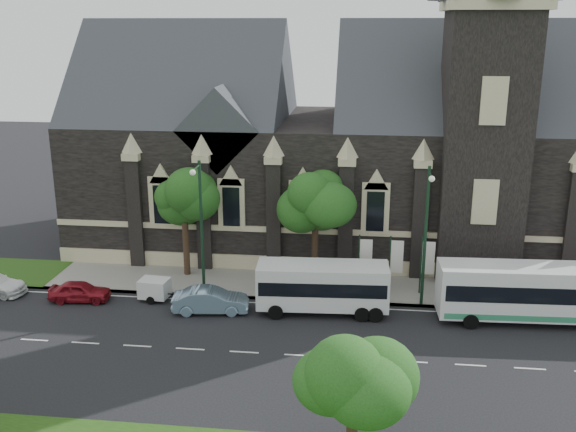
# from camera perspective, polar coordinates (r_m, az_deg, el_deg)

# --- Properties ---
(ground) EXTENTS (160.00, 160.00, 0.00)m
(ground) POSITION_cam_1_polar(r_m,az_deg,el_deg) (36.20, -3.85, -11.79)
(ground) COLOR black
(ground) RESTS_ON ground
(sidewalk) EXTENTS (80.00, 5.00, 0.15)m
(sidewalk) POSITION_cam_1_polar(r_m,az_deg,el_deg) (44.64, -1.63, -5.96)
(sidewalk) COLOR gray
(sidewalk) RESTS_ON ground
(museum) EXTENTS (40.00, 17.70, 29.90)m
(museum) POSITION_cam_1_polar(r_m,az_deg,el_deg) (50.88, 5.57, 6.29)
(museum) COLOR black
(museum) RESTS_ON ground
(tree_park_east) EXTENTS (3.40, 3.40, 6.28)m
(tree_park_east) POSITION_cam_1_polar(r_m,az_deg,el_deg) (25.29, 6.19, -13.28)
(tree_park_east) COLOR black
(tree_park_east) RESTS_ON ground
(tree_walk_right) EXTENTS (4.08, 4.08, 7.80)m
(tree_walk_right) POSITION_cam_1_polar(r_m,az_deg,el_deg) (43.60, 2.72, 1.45)
(tree_walk_right) COLOR black
(tree_walk_right) RESTS_ON ground
(tree_walk_left) EXTENTS (3.91, 3.91, 7.64)m
(tree_walk_left) POSITION_cam_1_polar(r_m,az_deg,el_deg) (45.12, -8.77, 1.68)
(tree_walk_left) COLOR black
(tree_walk_left) RESTS_ON ground
(street_lamp_near) EXTENTS (0.36, 1.88, 9.00)m
(street_lamp_near) POSITION_cam_1_polar(r_m,az_deg,el_deg) (40.42, 11.97, -1.17)
(street_lamp_near) COLOR #16321F
(street_lamp_near) RESTS_ON ground
(street_lamp_mid) EXTENTS (0.36, 1.88, 9.00)m
(street_lamp_mid) POSITION_cam_1_polar(r_m,az_deg,el_deg) (41.48, -7.65, -0.49)
(street_lamp_mid) COLOR #16321F
(street_lamp_mid) RESTS_ON ground
(banner_flag_left) EXTENTS (0.90, 0.10, 4.00)m
(banner_flag_left) POSITION_cam_1_polar(r_m,az_deg,el_deg) (42.91, 6.60, -3.71)
(banner_flag_left) COLOR #16321F
(banner_flag_left) RESTS_ON ground
(banner_flag_center) EXTENTS (0.90, 0.10, 4.00)m
(banner_flag_center) POSITION_cam_1_polar(r_m,az_deg,el_deg) (42.97, 9.27, -3.80)
(banner_flag_center) COLOR #16321F
(banner_flag_center) RESTS_ON ground
(banner_flag_right) EXTENTS (0.90, 0.10, 4.00)m
(banner_flag_right) POSITION_cam_1_polar(r_m,az_deg,el_deg) (43.12, 11.93, -3.87)
(banner_flag_right) COLOR #16321F
(banner_flag_right) RESTS_ON ground
(tour_coach) EXTENTS (12.10, 3.18, 3.50)m
(tour_coach) POSITION_cam_1_polar(r_m,az_deg,el_deg) (41.47, 21.27, -6.23)
(tour_coach) COLOR silver
(tour_coach) RESTS_ON ground
(shuttle_bus) EXTENTS (8.10, 3.17, 3.08)m
(shuttle_bus) POSITION_cam_1_polar(r_m,az_deg,el_deg) (40.12, 3.06, -6.03)
(shuttle_bus) COLOR silver
(shuttle_bus) RESTS_ON ground
(box_trailer) EXTENTS (2.69, 1.58, 1.41)m
(box_trailer) POSITION_cam_1_polar(r_m,az_deg,el_deg) (42.94, -11.60, -6.21)
(box_trailer) COLOR silver
(box_trailer) RESTS_ON ground
(sedan) EXTENTS (4.83, 2.20, 1.54)m
(sedan) POSITION_cam_1_polar(r_m,az_deg,el_deg) (40.68, -6.78, -7.34)
(sedan) COLOR #7A9AB1
(sedan) RESTS_ON ground
(car_far_red) EXTENTS (3.98, 1.91, 1.31)m
(car_far_red) POSITION_cam_1_polar(r_m,az_deg,el_deg) (44.08, -17.74, -6.28)
(car_far_red) COLOR maroon
(car_far_red) RESTS_ON ground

